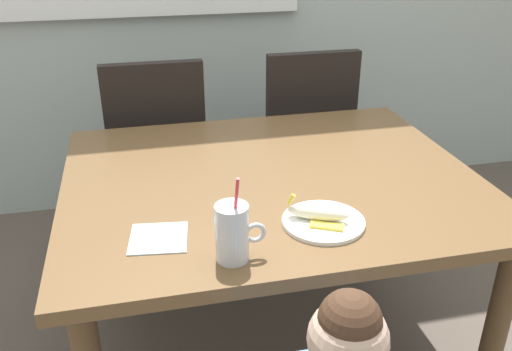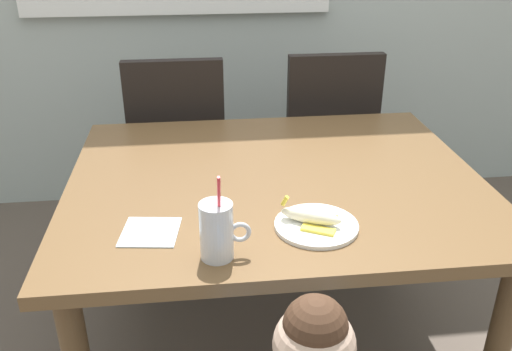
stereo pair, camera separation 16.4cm
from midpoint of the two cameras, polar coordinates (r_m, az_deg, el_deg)
name	(u,v)px [view 2 (the right image)]	position (r m, az deg, el deg)	size (l,w,h in m)	color
ground_plane	(273,346)	(2.20, 3.98, -17.45)	(24.00, 24.00, 0.00)	brown
dining_table	(275,200)	(1.82, 4.60, -2.63)	(1.33, 1.10, 0.73)	brown
dining_chair_left	(178,144)	(2.53, -6.29, 3.30)	(0.44, 0.45, 0.96)	black
dining_chair_right	(326,136)	(2.64, 9.09, 4.11)	(0.44, 0.45, 0.96)	black
milk_cup	(217,234)	(1.34, -0.57, -6.22)	(0.13, 0.09, 0.25)	silver
snack_plate	(316,225)	(1.51, 9.45, -5.27)	(0.23, 0.23, 0.01)	white
peeled_banana	(312,217)	(1.50, 8.99, -4.37)	(0.17, 0.14, 0.07)	#F4EAC6
paper_napkin	(150,232)	(1.48, -7.91, -5.97)	(0.15, 0.15, 0.00)	silver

